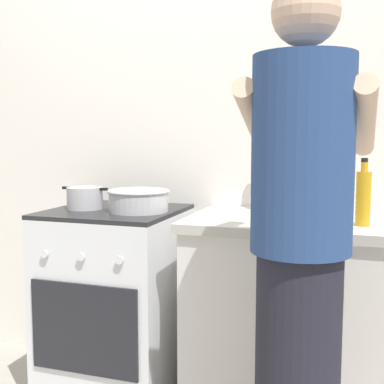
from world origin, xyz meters
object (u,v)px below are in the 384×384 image
(stove_range, at_px, (116,301))
(spice_bottle, at_px, (305,209))
(utensil_crock, at_px, (265,191))
(oil_bottle, at_px, (363,197))
(person, at_px, (300,264))
(pot, at_px, (85,198))
(mixing_bowl, at_px, (139,200))

(stove_range, bearing_deg, spice_bottle, -3.06)
(utensil_crock, height_order, oil_bottle, utensil_crock)
(stove_range, bearing_deg, person, -33.40)
(pot, relative_size, mixing_bowl, 0.83)
(stove_range, distance_m, mixing_bowl, 0.53)
(stove_range, xyz_separation_m, oil_bottle, (1.12, -0.09, 0.56))
(mixing_bowl, height_order, utensil_crock, utensil_crock)
(spice_bottle, distance_m, person, 0.58)
(stove_range, relative_size, mixing_bowl, 3.12)
(person, bearing_deg, pot, 151.31)
(pot, height_order, spice_bottle, pot)
(pot, relative_size, person, 0.14)
(stove_range, bearing_deg, mixing_bowl, -11.00)
(oil_bottle, bearing_deg, mixing_bowl, 176.17)
(pot, distance_m, person, 1.24)
(mixing_bowl, bearing_deg, person, -36.52)
(spice_bottle, bearing_deg, person, -85.35)
(stove_range, height_order, utensil_crock, utensil_crock)
(pot, height_order, utensil_crock, utensil_crock)
(oil_bottle, bearing_deg, pot, 177.11)
(person, bearing_deg, stove_range, 146.60)
(mixing_bowl, bearing_deg, pot, -179.59)
(mixing_bowl, distance_m, spice_bottle, 0.76)
(person, bearing_deg, oil_bottle, 71.55)
(mixing_bowl, xyz_separation_m, utensil_crock, (0.55, 0.23, 0.03))
(utensil_crock, bearing_deg, stove_range, -163.34)
(pot, distance_m, mixing_bowl, 0.28)
(stove_range, relative_size, pot, 3.79)
(mixing_bowl, xyz_separation_m, oil_bottle, (0.98, -0.07, 0.06))
(pot, bearing_deg, person, -28.69)
(mixing_bowl, distance_m, oil_bottle, 0.98)
(utensil_crock, bearing_deg, pot, -164.15)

